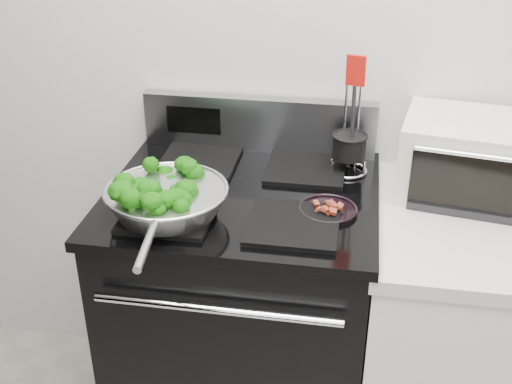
% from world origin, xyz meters
% --- Properties ---
extents(back_wall, '(4.00, 0.02, 2.70)m').
position_xyz_m(back_wall, '(0.00, 1.75, 1.35)').
color(back_wall, silver).
rests_on(back_wall, ground).
extents(gas_range, '(0.79, 0.69, 1.13)m').
position_xyz_m(gas_range, '(-0.30, 1.41, 0.49)').
color(gas_range, black).
rests_on(gas_range, floor).
extents(counter, '(0.62, 0.68, 0.92)m').
position_xyz_m(counter, '(0.39, 1.41, 0.46)').
color(counter, white).
rests_on(counter, floor).
extents(skillet, '(0.34, 0.53, 0.07)m').
position_xyz_m(skillet, '(-0.47, 1.24, 1.00)').
color(skillet, silver).
rests_on(skillet, gas_range).
extents(broccoli_pile, '(0.26, 0.26, 0.09)m').
position_xyz_m(broccoli_pile, '(-0.47, 1.24, 1.02)').
color(broccoli_pile, '#083104').
rests_on(broccoli_pile, skillet).
extents(bacon_plate, '(0.16, 0.16, 0.04)m').
position_xyz_m(bacon_plate, '(-0.05, 1.33, 0.97)').
color(bacon_plate, black).
rests_on(bacon_plate, gas_range).
extents(utensil_holder, '(0.12, 0.12, 0.37)m').
position_xyz_m(utensil_holder, '(-0.00, 1.59, 1.02)').
color(utensil_holder, silver).
rests_on(utensil_holder, gas_range).
extents(toaster_oven, '(0.45, 0.37, 0.23)m').
position_xyz_m(toaster_oven, '(0.36, 1.57, 1.04)').
color(toaster_oven, silver).
rests_on(toaster_oven, counter).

